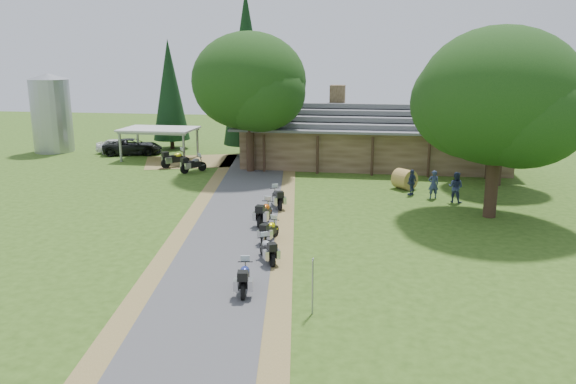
% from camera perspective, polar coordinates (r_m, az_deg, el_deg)
% --- Properties ---
extents(ground, '(120.00, 120.00, 0.00)m').
position_cam_1_polar(ground, '(23.50, -7.06, -7.57)').
color(ground, '#2D4B15').
rests_on(ground, ground).
extents(driveway, '(51.95, 51.95, 0.00)m').
position_cam_1_polar(driveway, '(27.26, -5.77, -4.52)').
color(driveway, '#434446').
rests_on(driveway, ground).
extents(lodge, '(21.40, 9.40, 4.90)m').
position_cam_1_polar(lodge, '(45.42, 8.68, 5.87)').
color(lodge, brown).
rests_on(lodge, ground).
extents(silo, '(3.51, 3.51, 7.01)m').
position_cam_1_polar(silo, '(55.17, -22.91, 7.41)').
color(silo, gray).
rests_on(silo, ground).
extents(carport, '(6.08, 4.08, 2.62)m').
position_cam_1_polar(carport, '(48.51, -12.89, 4.81)').
color(carport, beige).
rests_on(carport, ground).
extents(car_white_sedan, '(2.41, 5.21, 1.70)m').
position_cam_1_polar(car_white_sedan, '(52.22, -16.79, 4.67)').
color(car_white_sedan, white).
rests_on(car_white_sedan, ground).
extents(car_dark_suv, '(3.71, 5.94, 2.11)m').
position_cam_1_polar(car_dark_suv, '(51.50, -15.52, 4.86)').
color(car_dark_suv, black).
rests_on(car_dark_suv, ground).
extents(motorcycle_row_a, '(0.85, 1.84, 1.21)m').
position_cam_1_polar(motorcycle_row_a, '(20.85, -4.45, -8.54)').
color(motorcycle_row_a, navy).
rests_on(motorcycle_row_a, ground).
extents(motorcycle_row_b, '(1.28, 1.74, 1.15)m').
position_cam_1_polar(motorcycle_row_b, '(23.76, -2.10, -5.76)').
color(motorcycle_row_b, '#A2A4A9').
rests_on(motorcycle_row_b, ground).
extents(motorcycle_row_c, '(0.89, 1.74, 1.14)m').
position_cam_1_polar(motorcycle_row_c, '(26.31, -1.85, -3.83)').
color(motorcycle_row_c, '#E0D700').
rests_on(motorcycle_row_c, ground).
extents(motorcycle_row_d, '(0.83, 2.00, 1.33)m').
position_cam_1_polar(motorcycle_row_d, '(28.98, -2.39, -1.99)').
color(motorcycle_row_d, '#D5550C').
rests_on(motorcycle_row_d, ground).
extents(motorcycle_row_e, '(1.27, 1.92, 1.25)m').
position_cam_1_polar(motorcycle_row_e, '(32.12, -1.13, -0.49)').
color(motorcycle_row_e, black).
rests_on(motorcycle_row_e, ground).
extents(motorcycle_carport_a, '(1.96, 2.03, 1.46)m').
position_cam_1_polar(motorcycle_carport_a, '(44.78, -11.38, 3.41)').
color(motorcycle_carport_a, yellow).
rests_on(motorcycle_carport_a, ground).
extents(motorcycle_carport_b, '(1.74, 1.96, 1.36)m').
position_cam_1_polar(motorcycle_carport_b, '(42.50, -9.59, 2.88)').
color(motorcycle_carport_b, slate).
rests_on(motorcycle_carport_b, ground).
extents(person_a, '(0.66, 0.53, 2.05)m').
position_cam_1_polar(person_a, '(35.20, 14.57, 0.99)').
color(person_a, navy).
rests_on(person_a, ground).
extents(person_b, '(0.75, 0.67, 2.16)m').
position_cam_1_polar(person_b, '(34.60, 16.68, 0.73)').
color(person_b, navy).
rests_on(person_b, ground).
extents(person_c, '(0.63, 0.67, 1.90)m').
position_cam_1_polar(person_c, '(35.79, 12.49, 1.19)').
color(person_c, navy).
rests_on(person_c, ground).
extents(hay_bale, '(1.76, 1.76, 1.30)m').
position_cam_1_polar(hay_bale, '(37.43, 11.75, 1.29)').
color(hay_bale, olive).
rests_on(hay_bale, ground).
extents(sign_post, '(0.35, 0.06, 1.97)m').
position_cam_1_polar(sign_post, '(18.98, 2.52, -9.57)').
color(sign_post, gray).
rests_on(sign_post, ground).
extents(oak_lodge_left, '(8.36, 8.36, 10.81)m').
position_cam_1_polar(oak_lodge_left, '(41.76, -3.94, 9.40)').
color(oak_lodge_left, '#153610').
rests_on(oak_lodge_left, ground).
extents(oak_lodge_right, '(6.13, 6.13, 9.05)m').
position_cam_1_polar(oak_lodge_right, '(39.67, 20.93, 7.04)').
color(oak_lodge_right, '#153610').
rests_on(oak_lodge_right, ground).
extents(oak_driveway, '(8.40, 8.40, 10.43)m').
position_cam_1_polar(oak_driveway, '(31.35, 20.50, 6.83)').
color(oak_driveway, '#153610').
rests_on(oak_driveway, ground).
extents(cedar_near, '(4.17, 4.17, 13.86)m').
position_cam_1_polar(cedar_near, '(48.33, -4.21, 11.78)').
color(cedar_near, black).
rests_on(cedar_near, ground).
extents(cedar_far, '(3.35, 3.35, 10.02)m').
position_cam_1_polar(cedar_far, '(53.56, -11.91, 9.65)').
color(cedar_far, black).
rests_on(cedar_far, ground).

